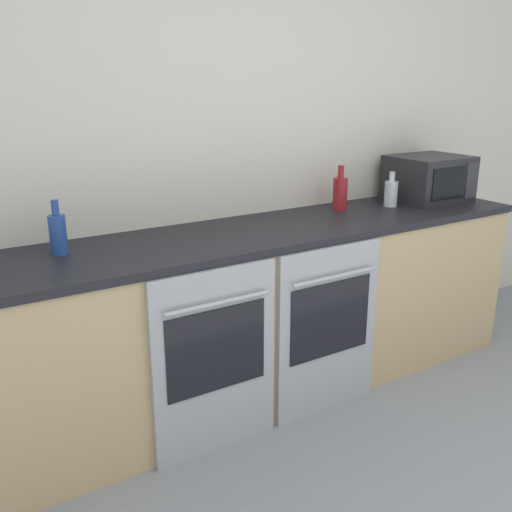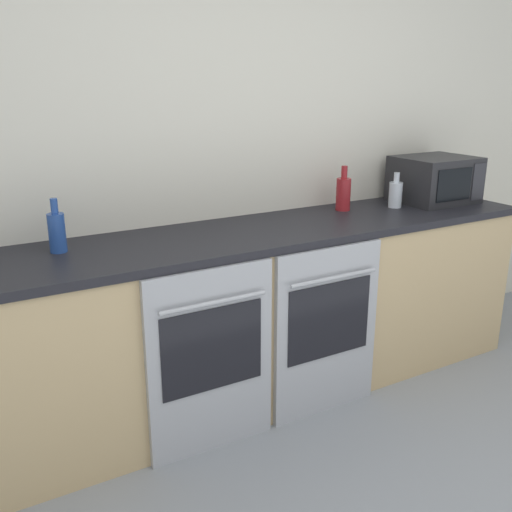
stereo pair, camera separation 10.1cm
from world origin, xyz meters
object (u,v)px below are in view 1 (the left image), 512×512
at_px(oven_right, 328,330).
at_px(bottle_red, 340,192).
at_px(bottle_blue, 58,233).
at_px(microwave, 428,178).
at_px(bottle_clear, 391,193).
at_px(oven_left, 216,362).

relative_size(oven_right, bottle_red, 3.45).
xyz_separation_m(oven_right, bottle_blue, (-1.16, 0.43, 0.57)).
xyz_separation_m(oven_right, microwave, (1.07, 0.39, 0.61)).
bearing_deg(bottle_red, oven_right, -132.99).
relative_size(bottle_red, bottle_clear, 1.24).
xyz_separation_m(oven_right, bottle_red, (0.44, 0.47, 0.58)).
bearing_deg(oven_right, bottle_clear, 26.68).
bearing_deg(bottle_red, bottle_blue, -178.42).
distance_m(microwave, bottle_red, 0.64).
distance_m(oven_left, microwave, 1.86).
distance_m(oven_left, oven_right, 0.64).
height_order(microwave, bottle_red, microwave).
xyz_separation_m(bottle_red, bottle_blue, (-1.60, -0.04, -0.01)).
distance_m(bottle_red, bottle_clear, 0.33).
relative_size(oven_right, bottle_blue, 3.70).
bearing_deg(bottle_red, bottle_clear, -16.42).
xyz_separation_m(oven_right, bottle_clear, (0.75, 0.38, 0.56)).
bearing_deg(microwave, bottle_blue, 178.96).
bearing_deg(bottle_clear, oven_right, -153.32).
height_order(bottle_clear, bottle_blue, bottle_blue).
distance_m(oven_left, bottle_blue, 0.88).
xyz_separation_m(oven_left, microwave, (1.71, 0.39, 0.61)).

